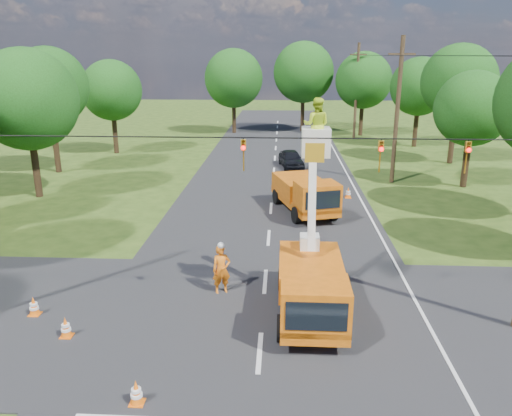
# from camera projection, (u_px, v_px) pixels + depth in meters

# --- Properties ---
(ground) EXTENTS (140.00, 140.00, 0.00)m
(ground) POSITION_uv_depth(u_px,v_px,m) (273.00, 188.00, 34.32)
(ground) COLOR #2A4514
(ground) RESTS_ON ground
(road_main) EXTENTS (12.00, 100.00, 0.06)m
(road_main) POSITION_uv_depth(u_px,v_px,m) (273.00, 188.00, 34.32)
(road_main) COLOR black
(road_main) RESTS_ON ground
(road_cross) EXTENTS (56.00, 10.00, 0.07)m
(road_cross) POSITION_uv_depth(u_px,v_px,m) (262.00, 320.00, 17.13)
(road_cross) COLOR black
(road_cross) RESTS_ON ground
(edge_line) EXTENTS (0.12, 90.00, 0.02)m
(edge_line) POSITION_uv_depth(u_px,v_px,m) (355.00, 189.00, 34.04)
(edge_line) COLOR silver
(edge_line) RESTS_ON ground
(bucket_truck) EXTENTS (2.32, 5.75, 7.45)m
(bucket_truck) POSITION_uv_depth(u_px,v_px,m) (312.00, 273.00, 16.99)
(bucket_truck) COLOR orange
(bucket_truck) RESTS_ON ground
(second_truck) EXTENTS (3.84, 6.38, 2.25)m
(second_truck) POSITION_uv_depth(u_px,v_px,m) (305.00, 193.00, 28.44)
(second_truck) COLOR orange
(second_truck) RESTS_ON ground
(ground_worker) EXTENTS (0.82, 0.68, 1.92)m
(ground_worker) POSITION_uv_depth(u_px,v_px,m) (221.00, 270.00, 18.85)
(ground_worker) COLOR #FC5715
(ground_worker) RESTS_ON ground
(distant_car) EXTENTS (2.32, 4.29, 1.39)m
(distant_car) POSITION_uv_depth(u_px,v_px,m) (291.00, 159.00, 40.39)
(distant_car) COLOR black
(distant_car) RESTS_ON ground
(traffic_cone_0) EXTENTS (0.38, 0.38, 0.71)m
(traffic_cone_0) POSITION_uv_depth(u_px,v_px,m) (136.00, 393.00, 12.91)
(traffic_cone_0) COLOR orange
(traffic_cone_0) RESTS_ON ground
(traffic_cone_2) EXTENTS (0.38, 0.38, 0.71)m
(traffic_cone_2) POSITION_uv_depth(u_px,v_px,m) (290.00, 258.00, 21.49)
(traffic_cone_2) COLOR orange
(traffic_cone_2) RESTS_ON ground
(traffic_cone_3) EXTENTS (0.38, 0.38, 0.71)m
(traffic_cone_3) POSITION_uv_depth(u_px,v_px,m) (66.00, 327.00, 16.00)
(traffic_cone_3) COLOR orange
(traffic_cone_3) RESTS_ON ground
(traffic_cone_4) EXTENTS (0.38, 0.38, 0.71)m
(traffic_cone_4) POSITION_uv_depth(u_px,v_px,m) (34.00, 306.00, 17.36)
(traffic_cone_4) COLOR orange
(traffic_cone_4) RESTS_ON ground
(traffic_cone_6) EXTENTS (0.38, 0.38, 0.71)m
(traffic_cone_6) POSITION_uv_depth(u_px,v_px,m) (348.00, 193.00, 31.65)
(traffic_cone_6) COLOR orange
(traffic_cone_6) RESTS_ON ground
(pole_right_mid) EXTENTS (1.80, 0.30, 10.00)m
(pole_right_mid) POSITION_uv_depth(u_px,v_px,m) (397.00, 110.00, 34.31)
(pole_right_mid) COLOR #4C3823
(pole_right_mid) RESTS_ON ground
(pole_right_far) EXTENTS (1.80, 0.30, 10.00)m
(pole_right_far) POSITION_uv_depth(u_px,v_px,m) (356.00, 90.00, 53.40)
(pole_right_far) COLOR #4C3823
(pole_right_far) RESTS_ON ground
(signal_span) EXTENTS (18.00, 0.29, 1.07)m
(signal_span) POSITION_uv_depth(u_px,v_px,m) (335.00, 152.00, 15.29)
(signal_span) COLOR black
(signal_span) RESTS_ON ground
(tree_left_d) EXTENTS (6.20, 6.20, 9.24)m
(tree_left_d) POSITION_uv_depth(u_px,v_px,m) (27.00, 100.00, 30.40)
(tree_left_d) COLOR #382616
(tree_left_d) RESTS_ON ground
(tree_left_e) EXTENTS (5.80, 5.80, 9.41)m
(tree_left_e) POSITION_uv_depth(u_px,v_px,m) (49.00, 87.00, 37.06)
(tree_left_e) COLOR #382616
(tree_left_e) RESTS_ON ground
(tree_left_f) EXTENTS (5.40, 5.40, 8.40)m
(tree_left_f) POSITION_uv_depth(u_px,v_px,m) (112.00, 90.00, 44.84)
(tree_left_f) COLOR #382616
(tree_left_f) RESTS_ON ground
(tree_right_c) EXTENTS (5.00, 5.00, 7.83)m
(tree_right_c) POSITION_uv_depth(u_px,v_px,m) (473.00, 109.00, 33.06)
(tree_right_c) COLOR #382616
(tree_right_c) RESTS_ON ground
(tree_right_d) EXTENTS (6.00, 6.00, 9.70)m
(tree_right_d) POSITION_uv_depth(u_px,v_px,m) (459.00, 82.00, 40.22)
(tree_right_d) COLOR #382616
(tree_right_d) RESTS_ON ground
(tree_right_e) EXTENTS (5.60, 5.60, 8.63)m
(tree_right_e) POSITION_uv_depth(u_px,v_px,m) (419.00, 87.00, 48.16)
(tree_right_e) COLOR #382616
(tree_right_e) RESTS_ON ground
(tree_far_a) EXTENTS (6.60, 6.60, 9.50)m
(tree_far_a) POSITION_uv_depth(u_px,v_px,m) (234.00, 78.00, 56.61)
(tree_far_a) COLOR #382616
(tree_far_a) RESTS_ON ground
(tree_far_b) EXTENTS (7.00, 7.00, 10.32)m
(tree_far_b) POSITION_uv_depth(u_px,v_px,m) (304.00, 72.00, 57.95)
(tree_far_b) COLOR #382616
(tree_far_b) RESTS_ON ground
(tree_far_c) EXTENTS (6.20, 6.20, 9.18)m
(tree_far_c) POSITION_uv_depth(u_px,v_px,m) (364.00, 80.00, 54.98)
(tree_far_c) COLOR #382616
(tree_far_c) RESTS_ON ground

